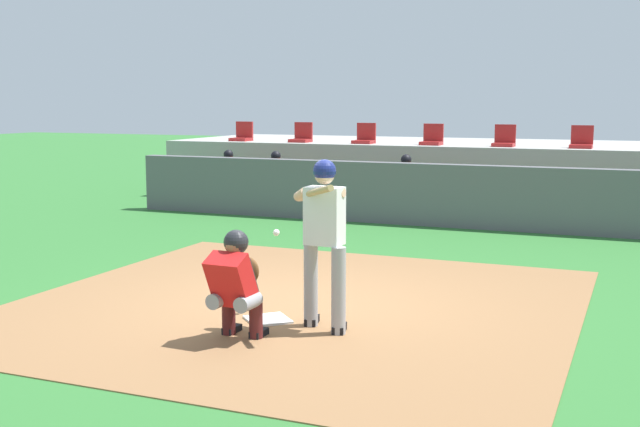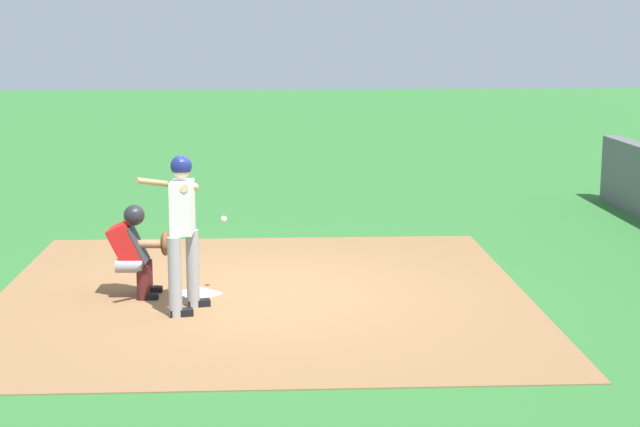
{
  "view_description": "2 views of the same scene",
  "coord_description": "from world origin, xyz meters",
  "px_view_note": "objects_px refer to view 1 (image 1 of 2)",
  "views": [
    {
      "loc": [
        3.75,
        -8.39,
        2.4
      ],
      "look_at": [
        0.0,
        0.7,
        1.0
      ],
      "focal_mm": 44.64,
      "sensor_mm": 36.0,
      "label": 1
    },
    {
      "loc": [
        11.47,
        0.13,
        3.19
      ],
      "look_at": [
        0.0,
        0.7,
        1.0
      ],
      "focal_mm": 54.78,
      "sensor_mm": 36.0,
      "label": 2
    }
  ],
  "objects_px": {
    "stadium_seat_3": "(432,139)",
    "stadium_seat_0": "(242,135)",
    "stadium_seat_2": "(365,138)",
    "stadium_seat_5": "(581,142)",
    "home_plate": "(268,320)",
    "stadium_seat_1": "(302,137)",
    "stadium_seat_4": "(504,140)",
    "dugout_player_1": "(274,180)",
    "dugout_player_2": "(404,185)",
    "catcher_crouched": "(236,281)",
    "dugout_player_0": "(226,178)",
    "batter_at_plate": "(324,233)"
  },
  "relations": [
    {
      "from": "stadium_seat_3",
      "to": "stadium_seat_0",
      "type": "bearing_deg",
      "value": 180.0
    },
    {
      "from": "stadium_seat_2",
      "to": "stadium_seat_5",
      "type": "distance_m",
      "value": 4.88
    },
    {
      "from": "home_plate",
      "to": "stadium_seat_1",
      "type": "distance_m",
      "value": 11.06
    },
    {
      "from": "stadium_seat_3",
      "to": "stadium_seat_4",
      "type": "height_order",
      "value": "same"
    },
    {
      "from": "home_plate",
      "to": "stadium_seat_4",
      "type": "height_order",
      "value": "stadium_seat_4"
    },
    {
      "from": "home_plate",
      "to": "dugout_player_1",
      "type": "distance_m",
      "value": 9.03
    },
    {
      "from": "dugout_player_2",
      "to": "stadium_seat_1",
      "type": "height_order",
      "value": "stadium_seat_1"
    },
    {
      "from": "dugout_player_1",
      "to": "home_plate",
      "type": "bearing_deg",
      "value": -64.72
    },
    {
      "from": "home_plate",
      "to": "dugout_player_2",
      "type": "distance_m",
      "value": 8.22
    },
    {
      "from": "stadium_seat_2",
      "to": "catcher_crouched",
      "type": "bearing_deg",
      "value": -77.37
    },
    {
      "from": "stadium_seat_5",
      "to": "stadium_seat_3",
      "type": "bearing_deg",
      "value": 180.0
    },
    {
      "from": "stadium_seat_2",
      "to": "dugout_player_2",
      "type": "bearing_deg",
      "value": -52.26
    },
    {
      "from": "home_plate",
      "to": "stadium_seat_4",
      "type": "distance_m",
      "value": 10.32
    },
    {
      "from": "dugout_player_2",
      "to": "stadium_seat_3",
      "type": "height_order",
      "value": "stadium_seat_3"
    },
    {
      "from": "stadium_seat_4",
      "to": "dugout_player_0",
      "type": "bearing_deg",
      "value": -160.82
    },
    {
      "from": "dugout_player_0",
      "to": "stadium_seat_3",
      "type": "distance_m",
      "value": 4.77
    },
    {
      "from": "stadium_seat_4",
      "to": "stadium_seat_5",
      "type": "height_order",
      "value": "same"
    },
    {
      "from": "stadium_seat_1",
      "to": "stadium_seat_5",
      "type": "bearing_deg",
      "value": 0.0
    },
    {
      "from": "catcher_crouched",
      "to": "stadium_seat_2",
      "type": "xyz_separation_m",
      "value": [
        -2.44,
        10.88,
        0.93
      ]
    },
    {
      "from": "dugout_player_0",
      "to": "stadium_seat_1",
      "type": "bearing_deg",
      "value": 64.42
    },
    {
      "from": "stadium_seat_2",
      "to": "stadium_seat_4",
      "type": "relative_size",
      "value": 1.0
    },
    {
      "from": "dugout_player_2",
      "to": "catcher_crouched",
      "type": "bearing_deg",
      "value": -84.43
    },
    {
      "from": "stadium_seat_3",
      "to": "dugout_player_0",
      "type": "bearing_deg",
      "value": -154.28
    },
    {
      "from": "home_plate",
      "to": "stadium_seat_5",
      "type": "relative_size",
      "value": 0.92
    },
    {
      "from": "stadium_seat_1",
      "to": "stadium_seat_3",
      "type": "bearing_deg",
      "value": 0.0
    },
    {
      "from": "home_plate",
      "to": "stadium_seat_5",
      "type": "xyz_separation_m",
      "value": [
        2.44,
        10.18,
        1.51
      ]
    },
    {
      "from": "stadium_seat_0",
      "to": "dugout_player_1",
      "type": "bearing_deg",
      "value": -47.86
    },
    {
      "from": "home_plate",
      "to": "stadium_seat_5",
      "type": "distance_m",
      "value": 10.58
    },
    {
      "from": "dugout_player_1",
      "to": "stadium_seat_0",
      "type": "height_order",
      "value": "stadium_seat_0"
    },
    {
      "from": "dugout_player_2",
      "to": "stadium_seat_2",
      "type": "bearing_deg",
      "value": 127.74
    },
    {
      "from": "dugout_player_2",
      "to": "stadium_seat_1",
      "type": "distance_m",
      "value": 3.89
    },
    {
      "from": "stadium_seat_2",
      "to": "stadium_seat_5",
      "type": "relative_size",
      "value": 1.0
    },
    {
      "from": "stadium_seat_4",
      "to": "stadium_seat_2",
      "type": "bearing_deg",
      "value": 180.0
    },
    {
      "from": "dugout_player_2",
      "to": "stadium_seat_4",
      "type": "xyz_separation_m",
      "value": [
        1.68,
        2.03,
        0.86
      ]
    },
    {
      "from": "dugout_player_0",
      "to": "stadium_seat_2",
      "type": "distance_m",
      "value": 3.41
    },
    {
      "from": "dugout_player_1",
      "to": "stadium_seat_0",
      "type": "distance_m",
      "value": 2.88
    },
    {
      "from": "batter_at_plate",
      "to": "stadium_seat_5",
      "type": "relative_size",
      "value": 3.76
    },
    {
      "from": "dugout_player_0",
      "to": "stadium_seat_2",
      "type": "relative_size",
      "value": 2.71
    },
    {
      "from": "stadium_seat_2",
      "to": "stadium_seat_3",
      "type": "bearing_deg",
      "value": 0.0
    },
    {
      "from": "dugout_player_1",
      "to": "stadium_seat_0",
      "type": "relative_size",
      "value": 2.71
    },
    {
      "from": "catcher_crouched",
      "to": "dugout_player_1",
      "type": "xyz_separation_m",
      "value": [
        -3.85,
        8.85,
        0.06
      ]
    },
    {
      "from": "batter_at_plate",
      "to": "stadium_seat_2",
      "type": "xyz_separation_m",
      "value": [
        -3.13,
        10.25,
        0.5
      ]
    },
    {
      "from": "stadium_seat_1",
      "to": "stadium_seat_4",
      "type": "height_order",
      "value": "same"
    },
    {
      "from": "stadium_seat_2",
      "to": "stadium_seat_5",
      "type": "xyz_separation_m",
      "value": [
        4.88,
        0.0,
        0.0
      ]
    },
    {
      "from": "stadium_seat_0",
      "to": "stadium_seat_3",
      "type": "height_order",
      "value": "same"
    },
    {
      "from": "stadium_seat_0",
      "to": "stadium_seat_3",
      "type": "bearing_deg",
      "value": 0.0
    },
    {
      "from": "home_plate",
      "to": "dugout_player_1",
      "type": "relative_size",
      "value": 0.34
    },
    {
      "from": "stadium_seat_3",
      "to": "stadium_seat_1",
      "type": "bearing_deg",
      "value": 180.0
    },
    {
      "from": "batter_at_plate",
      "to": "home_plate",
      "type": "bearing_deg",
      "value": 173.75
    },
    {
      "from": "catcher_crouched",
      "to": "stadium_seat_1",
      "type": "relative_size",
      "value": 2.96
    }
  ]
}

